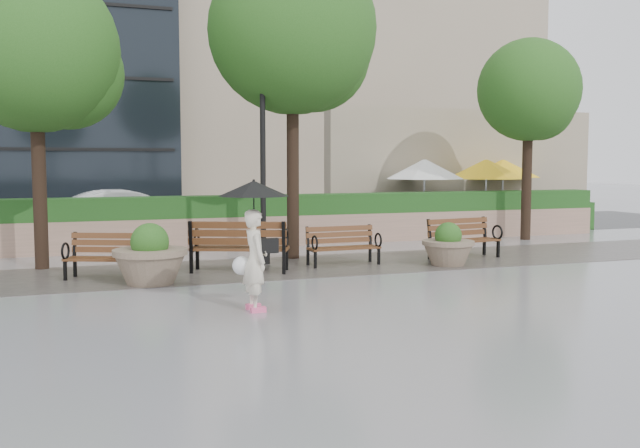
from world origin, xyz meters
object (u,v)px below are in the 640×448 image
object	(u,v)px
bench_4	(464,247)
planter_left	(150,260)
planter_right	(448,249)
bench_2	(240,257)
lamppost	(263,185)
pedestrian	(254,232)
car_right	(129,214)
bench_1	(110,266)
bench_3	(343,254)

from	to	relation	value
bench_4	planter_left	distance (m)	7.30
planter_right	planter_left	bearing A→B (deg)	-178.13
bench_2	bench_4	distance (m)	5.35
bench_2	lamppost	bearing A→B (deg)	-105.87
lamppost	pedestrian	size ratio (longest dim) A/B	2.02
bench_2	car_right	distance (m)	7.67
bench_1	bench_4	xyz separation A→B (m)	(7.88, 0.22, 0.01)
car_right	pedestrian	bearing A→B (deg)	176.25
bench_1	planter_left	xyz separation A→B (m)	(0.66, -0.83, 0.18)
bench_4	pedestrian	distance (m)	7.23
bench_1	car_right	size ratio (longest dim) A/B	0.40
planter_left	planter_right	bearing A→B (deg)	1.87
lamppost	planter_left	bearing A→B (deg)	-145.73
bench_1	planter_right	distance (m)	7.00
bench_3	bench_4	world-z (taller)	bench_4
car_right	bench_3	bearing A→B (deg)	-160.45
lamppost	pedestrian	bearing A→B (deg)	-107.17
bench_1	lamppost	bearing A→B (deg)	40.41
bench_4	planter_left	world-z (taller)	planter_left
bench_3	pedestrian	world-z (taller)	pedestrian
bench_1	car_right	bearing A→B (deg)	106.21
bench_1	car_right	world-z (taller)	car_right
planter_left	planter_right	distance (m)	6.31
bench_1	bench_3	size ratio (longest dim) A/B	1.09
planter_left	pedestrian	xyz separation A→B (m)	(1.20, -2.86, 0.74)
bench_1	lamppost	xyz separation A→B (m)	(3.30, 0.97, 1.47)
planter_left	lamppost	size ratio (longest dim) A/B	0.34
planter_right	bench_4	bearing A→B (deg)	42.56
planter_left	planter_right	xyz separation A→B (m)	(6.31, 0.21, -0.07)
bench_3	car_right	size ratio (longest dim) A/B	0.37
planter_left	bench_1	bearing A→B (deg)	128.57
lamppost	planter_right	bearing A→B (deg)	-23.48
planter_left	planter_right	world-z (taller)	planter_left
bench_2	planter_right	xyz separation A→B (m)	(4.44, -0.65, 0.05)
bench_3	lamppost	distance (m)	2.29
planter_right	pedestrian	world-z (taller)	pedestrian
bench_4	car_right	distance (m)	10.03
planter_right	lamppost	distance (m)	4.22
bench_4	planter_left	xyz separation A→B (m)	(-7.22, -1.04, 0.17)
planter_left	bench_3	bearing A→B (deg)	13.49
bench_2	planter_right	bearing A→B (deg)	-165.12
bench_4	planter_right	bearing A→B (deg)	-145.60
bench_3	car_right	xyz separation A→B (m)	(-3.83, 7.35, 0.46)
bench_1	pedestrian	xyz separation A→B (m)	(1.86, -3.69, 0.93)
bench_1	pedestrian	distance (m)	4.23
pedestrian	bench_1	bearing A→B (deg)	25.17
planter_right	pedestrian	xyz separation A→B (m)	(-5.11, -3.07, 0.82)
bench_3	car_right	world-z (taller)	car_right
bench_3	lamppost	xyz separation A→B (m)	(-1.56, 0.79, 1.48)
bench_2	bench_1	bearing A→B (deg)	23.69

